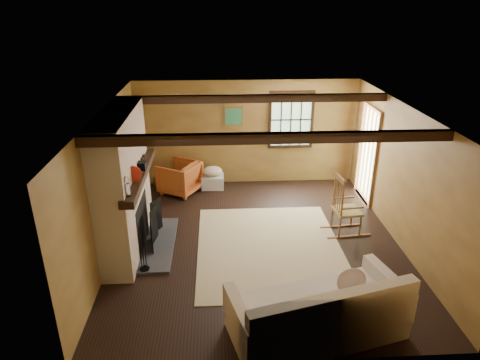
{
  "coord_description": "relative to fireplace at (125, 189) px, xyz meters",
  "views": [
    {
      "loc": [
        -0.67,
        -6.59,
        4.05
      ],
      "look_at": [
        -0.28,
        0.4,
        1.05
      ],
      "focal_mm": 32.0,
      "sensor_mm": 36.0,
      "label": 1
    }
  ],
  "objects": [
    {
      "name": "firewood_pile",
      "position": [
        0.35,
        2.6,
        -1.0
      ],
      "size": [
        0.6,
        0.11,
        0.22
      ],
      "color": "brown",
      "rests_on": "ground"
    },
    {
      "name": "laundry_basket",
      "position": [
        1.43,
        2.43,
        -0.95
      ],
      "size": [
        0.51,
        0.4,
        0.3
      ],
      "primitive_type": "cube",
      "rotation": [
        0.0,
        0.0,
        -0.03
      ],
      "color": "silver",
      "rests_on": "ground"
    },
    {
      "name": "sofa",
      "position": [
        2.81,
        -2.33,
        -0.78
      ],
      "size": [
        2.41,
        1.52,
        0.9
      ],
      "rotation": [
        0.0,
        0.0,
        0.26
      ],
      "color": "silver",
      "rests_on": "ground"
    },
    {
      "name": "armchair",
      "position": [
        0.7,
        2.23,
        -0.74
      ],
      "size": [
        1.07,
        1.06,
        0.72
      ],
      "primitive_type": "imported",
      "rotation": [
        0.0,
        0.0,
        -2.09
      ],
      "color": "#BF6026",
      "rests_on": "ground"
    },
    {
      "name": "fireplace",
      "position": [
        0.0,
        0.0,
        0.0
      ],
      "size": [
        1.02,
        2.3,
        2.4
      ],
      "color": "#A66740",
      "rests_on": "ground"
    },
    {
      "name": "room_envelope",
      "position": [
        2.45,
        0.26,
        0.53
      ],
      "size": [
        5.02,
        5.52,
        2.44
      ],
      "color": "#A27939",
      "rests_on": "ground"
    },
    {
      "name": "rocking_chair",
      "position": [
        3.86,
        0.27,
        -0.62
      ],
      "size": [
        0.87,
        0.52,
        1.15
      ],
      "rotation": [
        0.0,
        0.0,
        1.68
      ],
      "color": "tan",
      "rests_on": "ground"
    },
    {
      "name": "basket_pillow",
      "position": [
        1.43,
        2.43,
        -0.69
      ],
      "size": [
        0.45,
        0.36,
        0.22
      ],
      "primitive_type": "ellipsoid",
      "rotation": [
        0.0,
        0.0,
        -0.01
      ],
      "color": "silver",
      "rests_on": "laundry_basket"
    },
    {
      "name": "ground",
      "position": [
        2.23,
        0.0,
        -1.1
      ],
      "size": [
        5.5,
        5.5,
        0.0
      ],
      "primitive_type": "plane",
      "color": "black",
      "rests_on": "ground"
    },
    {
      "name": "rug",
      "position": [
        2.43,
        -0.2,
        -1.1
      ],
      "size": [
        2.5,
        3.0,
        0.01
      ],
      "primitive_type": "cube",
      "color": "tan",
      "rests_on": "ground"
    }
  ]
}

